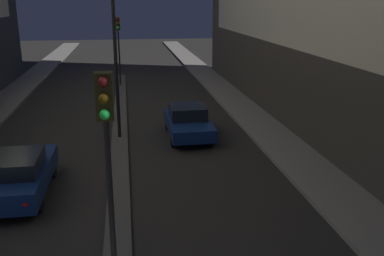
{
  "coord_description": "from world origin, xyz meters",
  "views": [
    {
      "loc": [
        0.41,
        -4.6,
        6.32
      ],
      "look_at": [
        3.37,
        14.33,
        0.5
      ],
      "focal_mm": 40.0,
      "sensor_mm": 36.0,
      "label": 1
    }
  ],
  "objects_px": {
    "traffic_light_near": "(107,142)",
    "street_lamp": "(113,13)",
    "traffic_light_mid": "(118,36)",
    "car_left_lane": "(19,174)",
    "car_right_lane": "(188,122)"
  },
  "relations": [
    {
      "from": "traffic_light_mid",
      "to": "car_left_lane",
      "type": "height_order",
      "value": "traffic_light_mid"
    },
    {
      "from": "street_lamp",
      "to": "car_right_lane",
      "type": "distance_m",
      "value": 5.94
    },
    {
      "from": "traffic_light_mid",
      "to": "street_lamp",
      "type": "distance_m",
      "value": 12.92
    },
    {
      "from": "street_lamp",
      "to": "car_left_lane",
      "type": "bearing_deg",
      "value": -120.06
    },
    {
      "from": "traffic_light_mid",
      "to": "car_left_lane",
      "type": "bearing_deg",
      "value": -99.99
    },
    {
      "from": "traffic_light_near",
      "to": "car_left_lane",
      "type": "height_order",
      "value": "traffic_light_near"
    },
    {
      "from": "traffic_light_near",
      "to": "car_left_lane",
      "type": "relative_size",
      "value": 1.1
    },
    {
      "from": "traffic_light_mid",
      "to": "car_right_lane",
      "type": "distance_m",
      "value": 13.62
    },
    {
      "from": "traffic_light_mid",
      "to": "car_left_lane",
      "type": "distance_m",
      "value": 18.86
    },
    {
      "from": "car_left_lane",
      "to": "traffic_light_mid",
      "type": "bearing_deg",
      "value": 80.01
    },
    {
      "from": "traffic_light_mid",
      "to": "car_left_lane",
      "type": "xyz_separation_m",
      "value": [
        -3.23,
        -18.35,
        -2.94
      ]
    },
    {
      "from": "traffic_light_near",
      "to": "car_right_lane",
      "type": "xyz_separation_m",
      "value": [
        3.23,
        11.34,
        -2.97
      ]
    },
    {
      "from": "traffic_light_mid",
      "to": "car_right_lane",
      "type": "relative_size",
      "value": 1.19
    },
    {
      "from": "traffic_light_near",
      "to": "street_lamp",
      "type": "xyz_separation_m",
      "value": [
        0.0,
        11.47,
        2.02
      ]
    },
    {
      "from": "car_left_lane",
      "to": "car_right_lane",
      "type": "relative_size",
      "value": 1.07
    }
  ]
}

